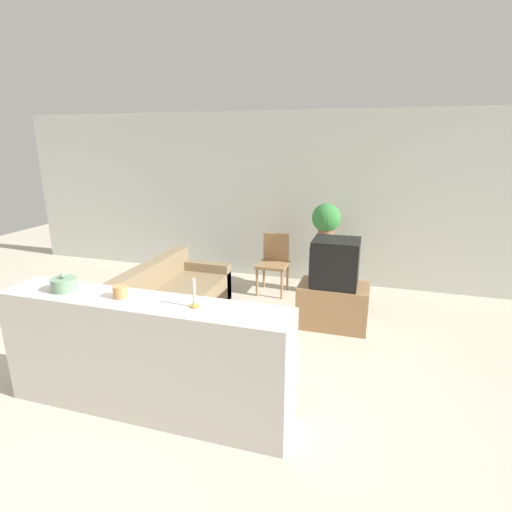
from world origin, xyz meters
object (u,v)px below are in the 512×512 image
Objects in this scene: television at (335,263)px; wooden_chair at (274,260)px; decorative_bowl at (64,284)px; potted_plant at (326,220)px; couch at (167,304)px.

television is 0.65× the size of wooden_chair.
potted_plant is at bearing 60.51° from decorative_bowl.
potted_plant reaches higher than couch.
couch is at bearing -164.31° from television.
couch is 3.75× the size of potted_plant.
wooden_chair is at bearing -170.15° from potted_plant.
potted_plant reaches higher than decorative_bowl.
potted_plant is at bearing 103.58° from television.
wooden_chair is at bearing 70.86° from decorative_bowl.
decorative_bowl is (-2.06, -2.13, 0.25)m from television.
couch is 2.54m from potted_plant.
couch is 2.31× the size of wooden_chair.
potted_plant reaches higher than wooden_chair.
wooden_chair is 1.62× the size of potted_plant.
potted_plant is (1.75, 1.62, 0.88)m from couch.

